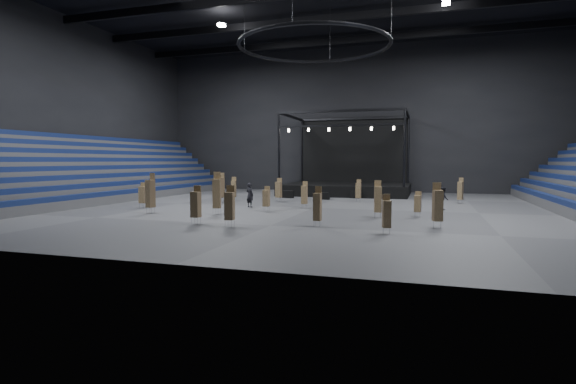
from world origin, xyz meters
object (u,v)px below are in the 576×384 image
(flight_case_mid, at_px, (324,196))
(chair_stack_8, at_px, (387,213))
(flight_case_left, at_px, (288,194))
(chair_stack_16, at_px, (150,193))
(flight_case_right, at_px, (356,195))
(chair_stack_6, at_px, (266,198))
(chair_stack_13, at_px, (217,193))
(stage, at_px, (348,181))
(man_center, at_px, (250,195))
(chair_stack_0, at_px, (143,194))
(chair_stack_14, at_px, (438,205))
(chair_stack_1, at_px, (378,199))
(chair_stack_9, at_px, (221,187))
(chair_stack_7, at_px, (279,189))
(chair_stack_12, at_px, (196,204))
(crew_member, at_px, (443,198))
(chair_stack_3, at_px, (358,190))
(chair_stack_11, at_px, (234,189))
(chair_stack_5, at_px, (460,190))
(chair_stack_15, at_px, (418,203))
(chair_stack_10, at_px, (304,194))
(chair_stack_4, at_px, (317,206))
(chair_stack_2, at_px, (230,205))

(flight_case_mid, relative_size, chair_stack_8, 0.49)
(flight_case_left, relative_size, chair_stack_16, 0.39)
(flight_case_right, xyz_separation_m, chair_stack_16, (-12.35, -17.63, 1.11))
(chair_stack_6, distance_m, chair_stack_13, 3.96)
(stage, bearing_deg, man_center, -106.68)
(chair_stack_0, bearing_deg, chair_stack_14, -19.87)
(chair_stack_1, bearing_deg, chair_stack_13, 175.22)
(chair_stack_9, bearing_deg, man_center, -18.24)
(flight_case_left, xyz_separation_m, chair_stack_7, (0.45, -4.40, 0.80))
(chair_stack_1, xyz_separation_m, chair_stack_12, (-10.25, -6.19, -0.06))
(chair_stack_13, xyz_separation_m, chair_stack_14, (15.04, -2.40, -0.20))
(stage, relative_size, crew_member, 7.77)
(chair_stack_3, distance_m, man_center, 10.83)
(flight_case_left, distance_m, chair_stack_11, 6.24)
(crew_member, bearing_deg, chair_stack_5, -23.79)
(chair_stack_7, xyz_separation_m, chair_stack_15, (12.70, -8.01, -0.23))
(chair_stack_0, height_order, chair_stack_10, chair_stack_10)
(flight_case_left, height_order, chair_stack_13, chair_stack_13)
(flight_case_mid, xyz_separation_m, chair_stack_10, (0.27, -8.49, 0.78))
(chair_stack_0, height_order, chair_stack_13, chair_stack_13)
(flight_case_right, height_order, man_center, man_center)
(chair_stack_1, relative_size, chair_stack_6, 1.32)
(chair_stack_7, relative_size, chair_stack_9, 0.81)
(flight_case_left, height_order, chair_stack_14, chair_stack_14)
(flight_case_right, distance_m, chair_stack_4, 20.49)
(stage, bearing_deg, chair_stack_3, -74.60)
(flight_case_left, bearing_deg, chair_stack_15, -43.34)
(chair_stack_12, bearing_deg, flight_case_mid, 80.50)
(chair_stack_9, bearing_deg, chair_stack_11, 92.52)
(flight_case_right, bearing_deg, man_center, -121.53)
(chair_stack_9, distance_m, chair_stack_14, 21.75)
(flight_case_left, bearing_deg, chair_stack_14, -50.46)
(chair_stack_1, bearing_deg, chair_stack_2, -150.26)
(chair_stack_13, distance_m, chair_stack_16, 4.97)
(man_center, bearing_deg, chair_stack_15, -166.85)
(chair_stack_2, distance_m, chair_stack_8, 8.93)
(chair_stack_5, height_order, chair_stack_10, chair_stack_5)
(chair_stack_10, relative_size, chair_stack_11, 0.95)
(chair_stack_3, height_order, chair_stack_11, chair_stack_11)
(chair_stack_0, height_order, chair_stack_14, chair_stack_14)
(flight_case_left, bearing_deg, chair_stack_9, -124.84)
(chair_stack_4, distance_m, chair_stack_16, 13.53)
(chair_stack_7, relative_size, chair_stack_12, 0.95)
(chair_stack_9, height_order, chair_stack_15, chair_stack_9)
(chair_stack_0, relative_size, chair_stack_2, 0.86)
(chair_stack_4, xyz_separation_m, chair_stack_9, (-12.15, 12.26, 0.21))
(chair_stack_4, distance_m, chair_stack_12, 7.39)
(crew_member, bearing_deg, stage, 26.16)
(chair_stack_8, xyz_separation_m, chair_stack_13, (-12.45, 5.37, 0.45))
(chair_stack_6, height_order, man_center, man_center)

